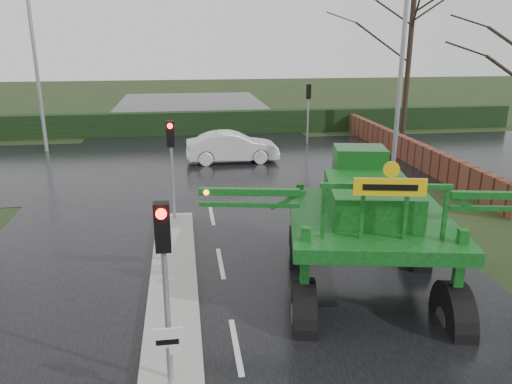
{
  "coord_description": "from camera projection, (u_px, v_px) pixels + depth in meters",
  "views": [
    {
      "loc": [
        -0.9,
        -8.84,
        6.09
      ],
      "look_at": [
        1.05,
        4.25,
        2.0
      ],
      "focal_mm": 35.0,
      "sensor_mm": 36.0,
      "label": 1
    }
  ],
  "objects": [
    {
      "name": "road_cross",
      "position": [
        202.0,
        163.0,
        25.4
      ],
      "size": [
        80.0,
        12.0,
        0.02
      ],
      "primitive_type": "cube",
      "color": "black",
      "rests_on": "ground"
    },
    {
      "name": "hedge_row",
      "position": [
        196.0,
        123.0,
        32.74
      ],
      "size": [
        44.0,
        0.9,
        1.5
      ],
      "primitive_type": "cube",
      "color": "black",
      "rests_on": "ground"
    },
    {
      "name": "ground",
      "position": [
        236.0,
        347.0,
        10.28
      ],
      "size": [
        140.0,
        140.0,
        0.0
      ],
      "primitive_type": "plane",
      "color": "black",
      "rests_on": "ground"
    },
    {
      "name": "traffic_signal_mid",
      "position": [
        171.0,
        149.0,
        16.41
      ],
      "size": [
        0.26,
        0.33,
        3.52
      ],
      "color": "gray",
      "rests_on": "ground"
    },
    {
      "name": "traffic_signal_far",
      "position": [
        308.0,
        100.0,
        29.34
      ],
      "size": [
        0.26,
        0.33,
        3.52
      ],
      "rotation": [
        0.0,
        0.0,
        3.14
      ],
      "color": "gray",
      "rests_on": "ground"
    },
    {
      "name": "street_light_left_far",
      "position": [
        39.0,
        40.0,
        26.26
      ],
      "size": [
        3.85,
        0.3,
        10.0
      ],
      "color": "gray",
      "rests_on": "ground"
    },
    {
      "name": "street_light_right",
      "position": [
        397.0,
        41.0,
        21.0
      ],
      "size": [
        3.85,
        0.3,
        10.0
      ],
      "color": "gray",
      "rests_on": "ground"
    },
    {
      "name": "crop_sprayer",
      "position": [
        306.0,
        224.0,
        10.89
      ],
      "size": [
        8.21,
        5.82,
        4.65
      ],
      "rotation": [
        0.0,
        0.0,
        -0.19
      ],
      "color": "black",
      "rests_on": "ground"
    },
    {
      "name": "median_island",
      "position": [
        174.0,
        281.0,
        12.91
      ],
      "size": [
        1.2,
        10.0,
        0.16
      ],
      "primitive_type": "cube",
      "color": "gray",
      "rests_on": "ground"
    },
    {
      "name": "keep_left_sign",
      "position": [
        168.0,
        351.0,
        8.37
      ],
      "size": [
        0.5,
        0.07,
        1.35
      ],
      "color": "gray",
      "rests_on": "ground"
    },
    {
      "name": "traffic_signal_near",
      "position": [
        164.0,
        256.0,
        8.38
      ],
      "size": [
        0.26,
        0.33,
        3.52
      ],
      "color": "gray",
      "rests_on": "ground"
    },
    {
      "name": "tree_right_far",
      "position": [
        411.0,
        31.0,
        30.03
      ],
      "size": [
        7.0,
        7.0,
        12.05
      ],
      "color": "black",
      "rests_on": "ground"
    },
    {
      "name": "white_sedan",
      "position": [
        233.0,
        162.0,
        25.62
      ],
      "size": [
        4.67,
        1.63,
        1.54
      ],
      "primitive_type": "imported",
      "rotation": [
        0.0,
        0.0,
        1.57
      ],
      "color": "silver",
      "rests_on": "ground"
    },
    {
      "name": "brick_wall",
      "position": [
        398.0,
        145.0,
        26.7
      ],
      "size": [
        0.4,
        20.0,
        1.2
      ],
      "primitive_type": "cube",
      "color": "#592D1E",
      "rests_on": "ground"
    },
    {
      "name": "road_main",
      "position": [
        209.0,
        199.0,
        19.73
      ],
      "size": [
        14.0,
        80.0,
        0.02
      ],
      "primitive_type": "cube",
      "color": "black",
      "rests_on": "ground"
    }
  ]
}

